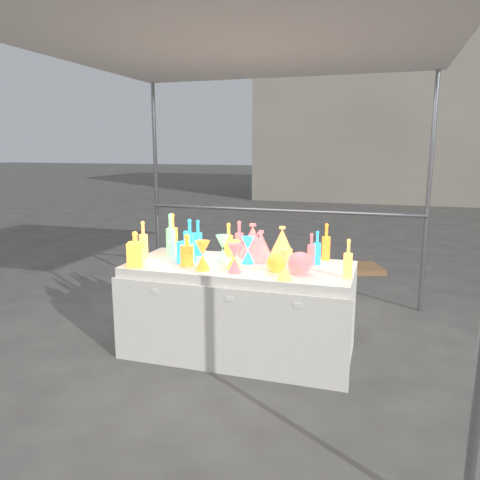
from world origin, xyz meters
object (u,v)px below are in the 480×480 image
(display_table, at_px, (240,309))
(decanter_0, at_px, (135,249))
(lampshade_0, at_px, (260,247))
(cardboard_box_closed, at_px, (277,275))
(bottle_0, at_px, (173,233))
(hourglass_0, at_px, (203,255))

(display_table, distance_m, decanter_0, 0.97)
(display_table, distance_m, lampshade_0, 0.54)
(display_table, relative_size, decanter_0, 6.47)
(cardboard_box_closed, xyz_separation_m, bottle_0, (-0.64, -1.42, 0.72))
(cardboard_box_closed, distance_m, hourglass_0, 2.03)
(cardboard_box_closed, relative_size, decanter_0, 2.01)
(display_table, height_order, bottle_0, bottle_0)
(decanter_0, xyz_separation_m, lampshade_0, (0.89, 0.46, -0.02))
(cardboard_box_closed, bearing_deg, hourglass_0, -80.30)
(cardboard_box_closed, xyz_separation_m, lampshade_0, (0.19, -1.51, 0.66))
(decanter_0, relative_size, hourglass_0, 1.25)
(hourglass_0, distance_m, lampshade_0, 0.53)
(display_table, distance_m, cardboard_box_closed, 1.68)
(bottle_0, bearing_deg, lampshade_0, -6.28)
(decanter_0, bearing_deg, hourglass_0, -12.00)
(cardboard_box_closed, bearing_deg, lampshade_0, -68.52)
(hourglass_0, bearing_deg, lampshade_0, 49.43)
(cardboard_box_closed, bearing_deg, display_table, -73.41)
(bottle_0, height_order, hourglass_0, bottle_0)
(lampshade_0, bearing_deg, bottle_0, -165.17)
(display_table, relative_size, lampshade_0, 7.58)
(decanter_0, xyz_separation_m, hourglass_0, (0.54, 0.06, -0.03))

